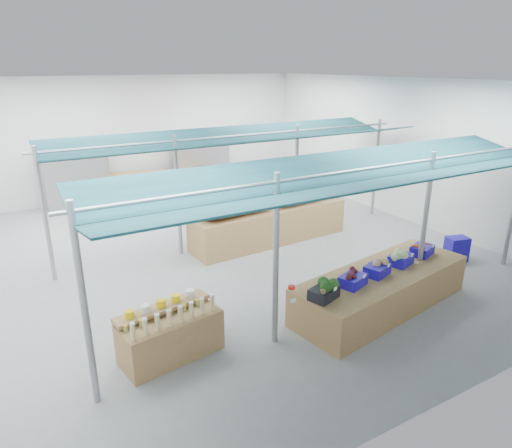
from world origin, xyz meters
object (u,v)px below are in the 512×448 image
(fruit_counter, at_px, (270,225))
(vendor_right, at_px, (268,197))
(bottle_shelf, at_px, (169,333))
(crate_stack, at_px, (456,249))
(veg_counter, at_px, (382,289))
(vendor_left, at_px, (211,206))

(fruit_counter, height_order, vendor_right, vendor_right)
(bottle_shelf, height_order, vendor_right, vendor_right)
(fruit_counter, bearing_deg, crate_stack, -48.86)
(veg_counter, relative_size, fruit_counter, 0.89)
(bottle_shelf, bearing_deg, vendor_right, 36.09)
(bottle_shelf, distance_m, crate_stack, 7.39)
(vendor_left, bearing_deg, bottle_shelf, 54.92)
(bottle_shelf, xyz_separation_m, fruit_counter, (4.10, 3.57, 0.07))
(bottle_shelf, bearing_deg, crate_stack, -7.14)
(fruit_counter, bearing_deg, vendor_left, 134.25)
(crate_stack, distance_m, vendor_left, 6.36)
(fruit_counter, distance_m, vendor_right, 1.32)
(vendor_left, bearing_deg, veg_counter, 100.38)
(crate_stack, bearing_deg, vendor_left, 135.18)
(veg_counter, relative_size, vendor_left, 2.24)
(vendor_left, distance_m, vendor_right, 1.80)
(crate_stack, bearing_deg, fruit_counter, 134.38)
(veg_counter, bearing_deg, vendor_right, 74.77)
(veg_counter, xyz_separation_m, vendor_left, (-1.27, 5.22, 0.50))
(bottle_shelf, distance_m, vendor_left, 5.51)
(vendor_left, xyz_separation_m, vendor_right, (1.80, 0.00, 0.00))
(crate_stack, bearing_deg, veg_counter, -166.71)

